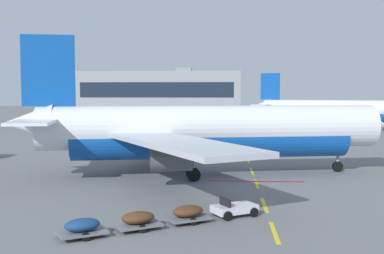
# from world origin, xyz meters

# --- Properties ---
(apron_paint_markings) EXTENTS (8.00, 93.94, 0.01)m
(apron_paint_markings) POSITION_xyz_m (18.00, 37.18, 0.00)
(apron_paint_markings) COLOR yellow
(apron_paint_markings) RESTS_ON ground
(airliner_foreground) EXTENTS (34.65, 33.95, 12.20)m
(airliner_foreground) POSITION_xyz_m (13.68, 24.81, 3.95)
(airliner_foreground) COLOR silver
(airliner_foreground) RESTS_ON ground
(airliner_mid_left) EXTENTS (31.89, 30.42, 11.57)m
(airliner_mid_left) POSITION_xyz_m (37.02, 80.44, 3.75)
(airliner_mid_left) COLOR silver
(airliner_mid_left) RESTS_ON ground
(catering_truck) EXTENTS (7.35, 5.19, 3.14)m
(catering_truck) POSITION_xyz_m (4.83, 46.14, 1.65)
(catering_truck) COLOR black
(catering_truck) RESTS_ON ground
(baggage_train) EXTENTS (10.69, 7.25, 1.14)m
(baggage_train) POSITION_xyz_m (12.06, 8.50, 0.53)
(baggage_train) COLOR silver
(baggage_train) RESTS_ON ground
(terminal_satellite) EXTENTS (61.79, 24.36, 17.02)m
(terminal_satellite) POSITION_xyz_m (-9.28, 166.70, 7.73)
(terminal_satellite) COLOR gray
(terminal_satellite) RESTS_ON ground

